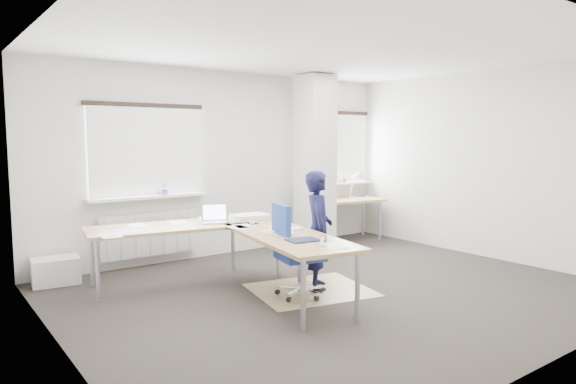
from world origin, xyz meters
TOP-DOWN VIEW (x-y plane):
  - ground at (0.00, 0.00)m, footprint 6.00×6.00m
  - room_shell at (0.18, 0.45)m, footprint 6.04×5.04m
  - floor_mat at (-0.23, 0.17)m, footprint 1.54×1.38m
  - white_crate at (-2.58, 2.25)m, footprint 0.59×0.44m
  - desk_main at (-0.98, 0.71)m, footprint 2.40×2.98m
  - desk_side at (2.11, 2.15)m, footprint 1.50×0.93m
  - task_chair at (-0.51, 0.08)m, footprint 0.59×0.58m
  - person at (-0.09, 0.20)m, footprint 0.57×0.61m

SIDE VIEW (x-z plane):
  - ground at x=0.00m, z-range 0.00..0.00m
  - floor_mat at x=-0.23m, z-range 0.00..0.01m
  - white_crate at x=-2.58m, z-range 0.00..0.33m
  - task_chair at x=-0.51m, z-range -0.24..0.83m
  - desk_side at x=2.11m, z-range 0.08..1.29m
  - desk_main at x=-0.98m, z-range 0.21..1.17m
  - person at x=-0.09m, z-range 0.00..1.41m
  - room_shell at x=0.18m, z-range 0.34..3.16m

